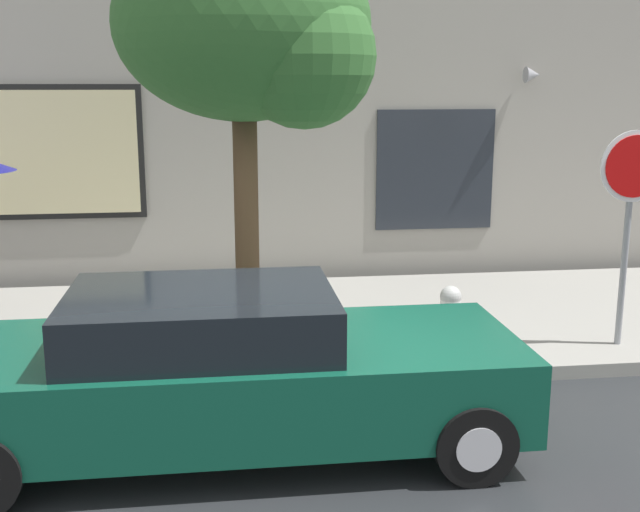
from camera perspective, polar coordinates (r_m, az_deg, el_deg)
ground_plane at (r=6.90m, az=-2.58°, el=-13.19°), size 60.00×60.00×0.00m
sidewalk at (r=9.66m, az=-4.12°, el=-5.08°), size 20.00×4.00×0.15m
building_facade at (r=11.71m, az=-5.28°, el=14.87°), size 20.00×0.67×7.00m
parked_car at (r=6.50m, az=-6.81°, el=-8.36°), size 4.70×1.83×1.37m
fire_hydrant at (r=8.56m, az=9.43°, el=-4.56°), size 0.30×0.44×0.72m
street_tree at (r=8.07m, az=-4.76°, el=15.89°), size 2.57×2.18×4.38m
stop_sign at (r=8.98m, az=21.72°, el=4.10°), size 0.76×0.10×2.36m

